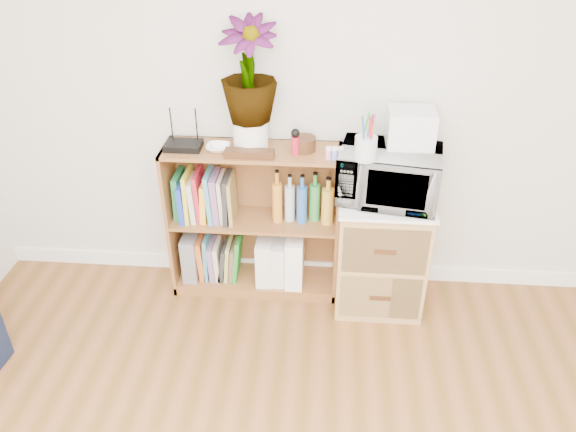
# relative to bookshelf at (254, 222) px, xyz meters

# --- Properties ---
(skirting_board) EXTENTS (4.00, 0.02, 0.10)m
(skirting_board) POSITION_rel_bookshelf_xyz_m (0.35, 0.14, -0.42)
(skirting_board) COLOR white
(skirting_board) RESTS_ON ground
(bookshelf) EXTENTS (1.00, 0.30, 0.95)m
(bookshelf) POSITION_rel_bookshelf_xyz_m (0.00, 0.00, 0.00)
(bookshelf) COLOR brown
(bookshelf) RESTS_ON ground
(wicker_unit) EXTENTS (0.50, 0.45, 0.70)m
(wicker_unit) POSITION_rel_bookshelf_xyz_m (0.75, -0.08, -0.12)
(wicker_unit) COLOR #9E7542
(wicker_unit) RESTS_ON ground
(microwave) EXTENTS (0.58, 0.44, 0.29)m
(microwave) POSITION_rel_bookshelf_xyz_m (0.75, -0.08, 0.39)
(microwave) COLOR white
(microwave) RESTS_ON wicker_unit
(pen_cup) EXTENTS (0.11, 0.11, 0.12)m
(pen_cup) POSITION_rel_bookshelf_xyz_m (0.61, -0.20, 0.60)
(pen_cup) COLOR silver
(pen_cup) RESTS_ON microwave
(small_appliance) EXTENTS (0.24, 0.20, 0.19)m
(small_appliance) POSITION_rel_bookshelf_xyz_m (0.85, -0.01, 0.63)
(small_appliance) COLOR silver
(small_appliance) RESTS_ON microwave
(router) EXTENTS (0.20, 0.14, 0.04)m
(router) POSITION_rel_bookshelf_xyz_m (-0.37, -0.02, 0.49)
(router) COLOR black
(router) RESTS_ON bookshelf
(white_bowl) EXTENTS (0.13, 0.13, 0.03)m
(white_bowl) POSITION_rel_bookshelf_xyz_m (-0.18, -0.03, 0.49)
(white_bowl) COLOR white
(white_bowl) RESTS_ON bookshelf
(plant_pot) EXTENTS (0.19, 0.19, 0.16)m
(plant_pot) POSITION_rel_bookshelf_xyz_m (-0.00, 0.02, 0.56)
(plant_pot) COLOR white
(plant_pot) RESTS_ON bookshelf
(potted_plant) EXTENTS (0.30, 0.30, 0.54)m
(potted_plant) POSITION_rel_bookshelf_xyz_m (-0.00, 0.02, 0.91)
(potted_plant) COLOR #3D7F32
(potted_plant) RESTS_ON plant_pot
(trinket_box) EXTENTS (0.27, 0.07, 0.04)m
(trinket_box) POSITION_rel_bookshelf_xyz_m (0.00, -0.10, 0.50)
(trinket_box) COLOR #361E0E
(trinket_box) RESTS_ON bookshelf
(kokeshi_doll) EXTENTS (0.04, 0.04, 0.10)m
(kokeshi_doll) POSITION_rel_bookshelf_xyz_m (0.24, -0.04, 0.52)
(kokeshi_doll) COLOR #B8162D
(kokeshi_doll) RESTS_ON bookshelf
(wooden_bowl) EXTENTS (0.13, 0.13, 0.08)m
(wooden_bowl) POSITION_rel_bookshelf_xyz_m (0.29, 0.01, 0.51)
(wooden_bowl) COLOR #39200F
(wooden_bowl) RESTS_ON bookshelf
(paint_jars) EXTENTS (0.11, 0.04, 0.06)m
(paint_jars) POSITION_rel_bookshelf_xyz_m (0.46, -0.09, 0.50)
(paint_jars) COLOR pink
(paint_jars) RESTS_ON bookshelf
(file_box) EXTENTS (0.09, 0.24, 0.30)m
(file_box) POSITION_rel_bookshelf_xyz_m (-0.40, 0.00, -0.26)
(file_box) COLOR slate
(file_box) RESTS_ON bookshelf
(magazine_holder_left) EXTENTS (0.09, 0.24, 0.30)m
(magazine_holder_left) POSITION_rel_bookshelf_xyz_m (0.06, -0.01, -0.26)
(magazine_holder_left) COLOR silver
(magazine_holder_left) RESTS_ON bookshelf
(magazine_holder_mid) EXTENTS (0.09, 0.22, 0.28)m
(magazine_holder_mid) POSITION_rel_bookshelf_xyz_m (0.15, -0.01, -0.27)
(magazine_holder_mid) COLOR silver
(magazine_holder_mid) RESTS_ON bookshelf
(magazine_holder_right) EXTENTS (0.10, 0.26, 0.33)m
(magazine_holder_right) POSITION_rel_bookshelf_xyz_m (0.24, -0.01, -0.24)
(magazine_holder_right) COLOR white
(magazine_holder_right) RESTS_ON bookshelf
(cookbooks) EXTENTS (0.35, 0.20, 0.30)m
(cookbooks) POSITION_rel_bookshelf_xyz_m (-0.28, 0.00, 0.16)
(cookbooks) COLOR #1C6B3A
(cookbooks) RESTS_ON bookshelf
(liquor_bottles) EXTENTS (0.44, 0.07, 0.32)m
(liquor_bottles) POSITION_rel_bookshelf_xyz_m (0.33, 0.00, 0.17)
(liquor_bottles) COLOR orange
(liquor_bottles) RESTS_ON bookshelf
(lower_books) EXTENTS (0.27, 0.19, 0.30)m
(lower_books) POSITION_rel_bookshelf_xyz_m (-0.23, 0.00, -0.28)
(lower_books) COLOR #CA5B23
(lower_books) RESTS_ON bookshelf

